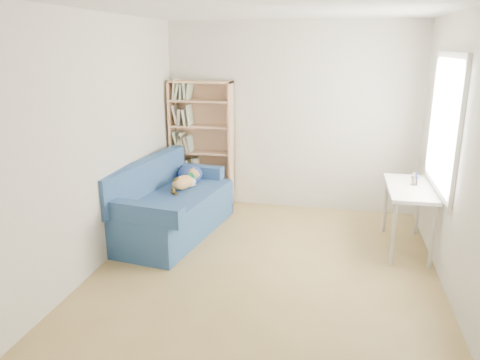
% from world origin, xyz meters
% --- Properties ---
extents(ground, '(4.00, 4.00, 0.00)m').
position_xyz_m(ground, '(0.00, 0.00, 0.00)').
color(ground, olive).
rests_on(ground, ground).
extents(room_shell, '(3.54, 4.04, 2.62)m').
position_xyz_m(room_shell, '(0.10, 0.03, 1.64)').
color(room_shell, silver).
rests_on(room_shell, ground).
extents(sofa, '(1.14, 1.99, 0.92)m').
position_xyz_m(sofa, '(-1.33, 0.69, 0.35)').
color(sofa, navy).
rests_on(sofa, ground).
extents(bookshelf, '(0.90, 0.28, 1.80)m').
position_xyz_m(bookshelf, '(-1.25, 1.84, 0.83)').
color(bookshelf, tan).
rests_on(bookshelf, ground).
extents(desk, '(0.49, 1.07, 0.75)m').
position_xyz_m(desk, '(1.49, 0.78, 0.66)').
color(desk, white).
rests_on(desk, ground).
extents(pen_cup, '(0.08, 0.08, 0.15)m').
position_xyz_m(pen_cup, '(1.54, 0.87, 0.81)').
color(pen_cup, white).
rests_on(pen_cup, desk).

